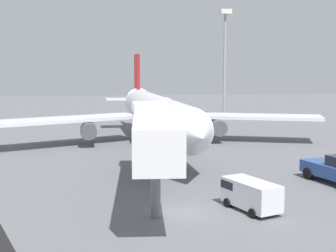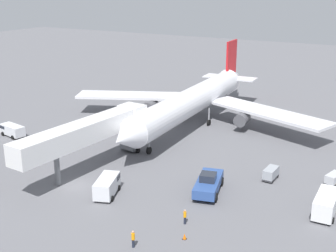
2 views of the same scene
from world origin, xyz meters
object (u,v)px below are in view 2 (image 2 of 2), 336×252
airplane_at_gate (194,100)px  ground_crew_worker_midground (133,239)px  baggage_cart_far_right (334,178)px  ground_crew_worker_foreground (185,216)px  pushback_tug (208,183)px  safety_cone_bravo (185,236)px  service_van_near_left (12,130)px  baggage_cart_near_center (271,173)px  service_van_far_left (107,185)px  jet_bridge (92,132)px  service_van_mid_center (326,203)px

airplane_at_gate → ground_crew_worker_midground: airplane_at_gate is taller
baggage_cart_far_right → ground_crew_worker_foreground: bearing=-123.5°
pushback_tug → safety_cone_bravo: pushback_tug is taller
service_van_near_left → baggage_cart_near_center: (42.30, 3.85, -0.23)m
airplane_at_gate → safety_cone_bravo: airplane_at_gate is taller
pushback_tug → ground_crew_worker_foreground: size_ratio=4.41×
baggage_cart_far_right → ground_crew_worker_foreground: ground_crew_worker_foreground is taller
service_van_near_left → safety_cone_bravo: service_van_near_left is taller
service_van_far_left → ground_crew_worker_midground: 12.00m
baggage_cart_near_center → safety_cone_bravo: (-3.18, -18.03, -0.56)m
service_van_far_left → ground_crew_worker_foreground: service_van_far_left is taller
jet_bridge → airplane_at_gate: bearing=82.6°
jet_bridge → service_van_far_left: bearing=-40.7°
service_van_far_left → baggage_cart_far_right: 28.20m
airplane_at_gate → baggage_cart_far_right: (26.33, -13.94, -3.69)m
service_van_mid_center → service_van_far_left: bearing=-161.6°
pushback_tug → baggage_cart_far_right: size_ratio=2.55×
ground_crew_worker_midground → safety_cone_bravo: 5.23m
jet_bridge → pushback_tug: bearing=2.9°
service_van_mid_center → safety_cone_bravo: (-11.14, -12.18, -1.02)m
pushback_tug → baggage_cart_near_center: 9.15m
pushback_tug → ground_crew_worker_midground: 14.47m
ground_crew_worker_foreground → safety_cone_bravo: 3.01m
pushback_tug → service_van_near_left: size_ratio=1.50×
service_van_near_left → ground_crew_worker_foreground: size_ratio=2.94×
service_van_far_left → pushback_tug: bearing=31.9°
pushback_tug → ground_crew_worker_foreground: (0.96, -8.07, -0.30)m
pushback_tug → ground_crew_worker_midground: size_ratio=4.16×
service_van_near_left → baggage_cart_far_right: (49.63, 6.31, -0.30)m
safety_cone_bravo → baggage_cart_far_right: bearing=62.8°
service_van_near_left → ground_crew_worker_midground: (35.48, -17.88, -0.14)m
service_van_near_left → ground_crew_worker_midground: 39.73m
service_van_near_left → baggage_cart_far_right: service_van_near_left is taller
pushback_tug → airplane_at_gate: bearing=119.7°
service_van_mid_center → service_van_near_left: bearing=177.7°
service_van_mid_center → baggage_cart_far_right: bearing=94.4°
baggage_cart_far_right → service_van_far_left: bearing=-145.0°
service_van_near_left → service_van_mid_center: (50.26, -2.00, 0.23)m
safety_cone_bravo → jet_bridge: bearing=152.6°
ground_crew_worker_midground → service_van_mid_center: bearing=47.1°
ground_crew_worker_midground → safety_cone_bravo: bearing=45.5°
service_van_near_left → baggage_cart_near_center: size_ratio=1.75×
pushback_tug → jet_bridge: bearing=-177.1°
airplane_at_gate → service_van_far_left: (3.25, -30.13, -3.23)m
pushback_tug → service_van_mid_center: (13.43, 1.47, 0.13)m
service_van_far_left → baggage_cart_near_center: size_ratio=1.83×
service_van_mid_center → baggage_cart_far_right: service_van_mid_center is taller
pushback_tug → baggage_cart_near_center: bearing=53.3°
service_van_near_left → service_van_mid_center: bearing=-2.3°
service_van_far_left → safety_cone_bravo: size_ratio=8.47×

